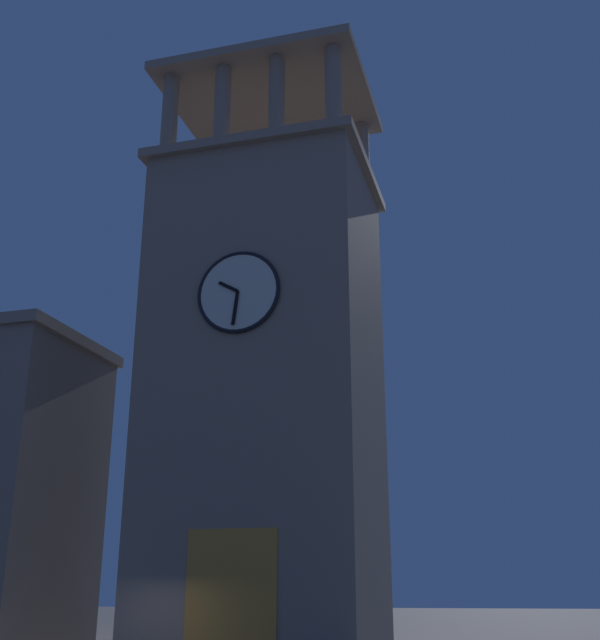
# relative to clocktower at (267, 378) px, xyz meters

# --- Properties ---
(clocktower) EXTENTS (9.05, 7.69, 25.82)m
(clocktower) POSITION_rel_clocktower_xyz_m (0.00, 0.00, 0.00)
(clocktower) COLOR gray
(clocktower) RESTS_ON ground_plane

